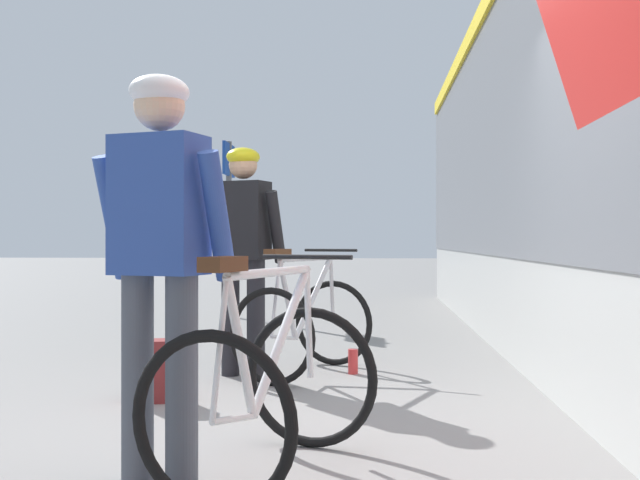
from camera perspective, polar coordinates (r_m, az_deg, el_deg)
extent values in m
plane|color=gray|center=(4.31, 1.37, -14.11)|extent=(80.00, 80.00, 0.00)
cylinder|color=#4C515B|center=(3.47, -13.47, -9.95)|extent=(0.14, 0.14, 0.90)
cylinder|color=#4C515B|center=(3.36, -10.29, -10.29)|extent=(0.14, 0.14, 0.90)
cube|color=#2D4C9E|center=(3.36, -11.91, 2.56)|extent=(0.43, 0.34, 0.60)
cylinder|color=#2D4C9E|center=(3.54, -15.14, 1.62)|extent=(0.16, 0.27, 0.56)
cylinder|color=#2D4C9E|center=(3.27, -7.67, 1.76)|extent=(0.16, 0.27, 0.56)
sphere|color=beige|center=(3.41, -11.91, 9.80)|extent=(0.22, 0.22, 0.22)
ellipsoid|color=white|center=(3.42, -11.91, 10.80)|extent=(0.32, 0.33, 0.14)
cylinder|color=#232328|center=(5.98, -6.70, -5.76)|extent=(0.14, 0.14, 0.90)
cylinder|color=#232328|center=(5.88, -4.81, -5.86)|extent=(0.14, 0.14, 0.90)
cube|color=black|center=(5.90, -5.77, 1.46)|extent=(0.44, 0.35, 0.60)
cylinder|color=black|center=(6.06, -7.77, 0.94)|extent=(0.17, 0.27, 0.56)
cylinder|color=black|center=(5.82, -3.32, 0.98)|extent=(0.17, 0.27, 0.56)
sphere|color=tan|center=(5.93, -5.77, 5.62)|extent=(0.22, 0.22, 0.22)
ellipsoid|color=yellow|center=(5.93, -5.77, 6.20)|extent=(0.33, 0.34, 0.14)
torus|color=black|center=(3.92, -0.73, -10.21)|extent=(0.69, 0.25, 0.71)
torus|color=black|center=(3.01, -8.07, -13.33)|extent=(0.69, 0.25, 0.71)
cylinder|color=white|center=(3.56, -2.85, -7.21)|extent=(0.23, 0.63, 0.63)
cylinder|color=white|center=(3.42, -3.65, -2.42)|extent=(0.28, 0.83, 0.04)
cylinder|color=white|center=(3.17, -5.97, -8.08)|extent=(0.12, 0.27, 0.62)
cylinder|color=white|center=(3.17, -6.47, -13.14)|extent=(0.13, 0.35, 0.08)
cylinder|color=white|center=(3.01, -7.51, -8.01)|extent=(0.06, 0.14, 0.56)
cylinder|color=white|center=(3.86, -0.87, -6.25)|extent=(0.05, 0.09, 0.55)
cylinder|color=black|center=(3.81, -1.00, -1.28)|extent=(0.47, 0.16, 0.02)
cube|color=#4C2D19|center=(3.01, -7.24, -1.80)|extent=(0.17, 0.26, 0.06)
torus|color=black|center=(6.43, 0.99, -6.21)|extent=(0.67, 0.32, 0.71)
torus|color=black|center=(5.53, -3.65, -7.22)|extent=(0.67, 0.32, 0.71)
cylinder|color=silver|center=(6.09, -0.47, -4.21)|extent=(0.29, 0.61, 0.63)
cylinder|color=silver|center=(5.97, -1.00, -1.39)|extent=(0.37, 0.80, 0.04)
cylinder|color=silver|center=(5.71, -2.43, -4.48)|extent=(0.14, 0.27, 0.62)
cylinder|color=silver|center=(5.69, -2.73, -7.29)|extent=(0.17, 0.34, 0.08)
cylinder|color=silver|center=(5.56, -3.34, -4.33)|extent=(0.08, 0.14, 0.56)
cylinder|color=silver|center=(6.38, 0.89, -3.78)|extent=(0.06, 0.09, 0.55)
cylinder|color=black|center=(6.35, 0.80, -0.77)|extent=(0.45, 0.21, 0.02)
cube|color=#4C2D19|center=(5.57, -3.18, -0.98)|extent=(0.19, 0.26, 0.06)
cube|color=maroon|center=(5.14, -12.04, -9.52)|extent=(0.31, 0.23, 0.40)
cylinder|color=red|center=(6.06, 2.48, -9.06)|extent=(0.08, 0.08, 0.19)
cylinder|color=#595B60|center=(10.51, -6.83, 0.81)|extent=(0.08, 0.08, 2.40)
cube|color=#193F99|center=(10.56, -6.83, 5.97)|extent=(0.04, 0.70, 0.44)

